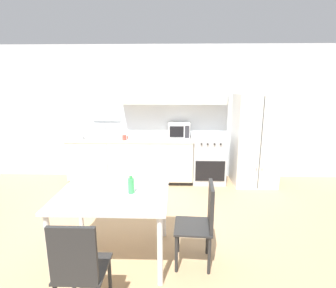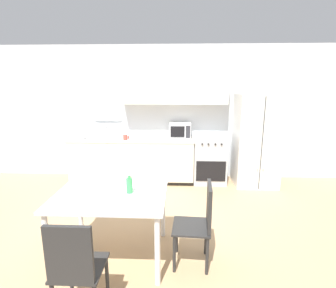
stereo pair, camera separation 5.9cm
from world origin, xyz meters
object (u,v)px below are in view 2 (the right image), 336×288
object	(u,v)px
oven_range	(209,160)
dining_chair_near	(75,265)
coffee_mug	(126,137)
refrigerator	(256,140)
dining_chair_side	(201,219)
dining_table	(112,201)
microwave	(180,130)
drink_bottle	(129,185)

from	to	relation	value
oven_range	dining_chair_near	world-z (taller)	dining_chair_near
coffee_mug	oven_range	bearing A→B (deg)	5.37
oven_range	coffee_mug	bearing A→B (deg)	-174.63
refrigerator	coffee_mug	distance (m)	2.53
refrigerator	dining_chair_near	distance (m)	3.98
oven_range	dining_chair_side	xyz separation A→B (m)	(-0.37, -2.52, 0.09)
dining_table	dining_chair_near	size ratio (longest dim) A/B	1.29
microwave	dining_chair_near	bearing A→B (deg)	-103.87
microwave	coffee_mug	distance (m)	1.09
oven_range	refrigerator	size ratio (longest dim) A/B	0.51
oven_range	dining_table	xyz separation A→B (m)	(-1.35, -2.43, 0.24)
refrigerator	coffee_mug	xyz separation A→B (m)	(-2.53, -0.09, 0.05)
dining_table	dining_chair_side	bearing A→B (deg)	-5.29
dining_chair_near	dining_chair_side	size ratio (longest dim) A/B	1.00
oven_range	refrigerator	xyz separation A→B (m)	(0.88, -0.07, 0.44)
dining_chair_side	drink_bottle	distance (m)	0.85
oven_range	microwave	xyz separation A→B (m)	(-0.59, 0.11, 0.58)
dining_table	dining_chair_near	bearing A→B (deg)	-95.39
dining_table	dining_chair_near	distance (m)	0.88
coffee_mug	dining_chair_near	world-z (taller)	coffee_mug
oven_range	drink_bottle	distance (m)	2.71
oven_range	drink_bottle	bearing A→B (deg)	-115.37
refrigerator	dining_table	xyz separation A→B (m)	(-2.23, -2.36, -0.20)
microwave	dining_table	size ratio (longest dim) A/B	0.35
dining_chair_near	drink_bottle	world-z (taller)	drink_bottle
refrigerator	drink_bottle	bearing A→B (deg)	-130.72
refrigerator	oven_range	bearing A→B (deg)	175.47
coffee_mug	dining_table	distance (m)	2.31
drink_bottle	dining_chair_side	bearing A→B (deg)	-7.21
coffee_mug	dining_chair_near	bearing A→B (deg)	-86.09
coffee_mug	refrigerator	bearing A→B (deg)	1.94
oven_range	dining_chair_near	xyz separation A→B (m)	(-1.43, -3.30, 0.09)
drink_bottle	microwave	bearing A→B (deg)	77.63
refrigerator	microwave	world-z (taller)	refrigerator
refrigerator	dining_chair_near	bearing A→B (deg)	-125.61
coffee_mug	dining_table	world-z (taller)	coffee_mug
dining_table	drink_bottle	distance (m)	0.28
oven_range	dining_chair_side	distance (m)	2.55
coffee_mug	dining_chair_side	size ratio (longest dim) A/B	0.12
refrigerator	dining_chair_near	size ratio (longest dim) A/B	1.90
dining_chair_near	dining_chair_side	xyz separation A→B (m)	(1.06, 0.78, 0.00)
dining_chair_near	dining_chair_side	world-z (taller)	same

